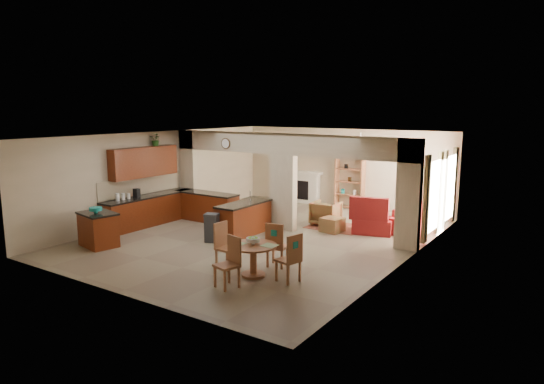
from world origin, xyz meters
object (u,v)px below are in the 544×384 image
Objects in this scene: dining_table at (253,255)px; sofa at (418,217)px; armchair at (326,213)px; kitchen_island at (98,229)px.

sofa is at bearing 74.46° from dining_table.
sofa reaches higher than dining_table.
sofa is 2.97× the size of armchair.
armchair is (-2.50, -1.06, 0.02)m from sofa.
kitchen_island reaches higher than dining_table.
armchair is at bearing 66.02° from kitchen_island.
dining_table is 4.99m from armchair.
kitchen_island reaches higher than sofa.
armchair reaches higher than dining_table.
sofa is at bearing 56.90° from kitchen_island.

